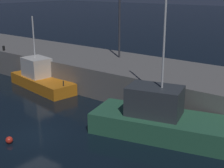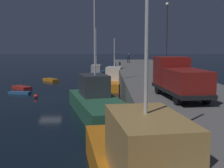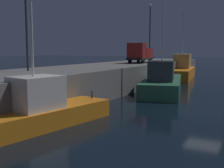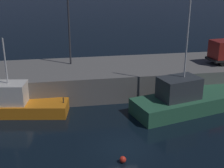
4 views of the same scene
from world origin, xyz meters
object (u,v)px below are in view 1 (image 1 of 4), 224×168
(fishing_trawler_red, at_px, (40,78))
(lamp_post_west, at_px, (120,9))
(mooring_buoy_mid, at_px, (9,140))
(fishing_boat_white, at_px, (176,123))
(bollard_west, at_px, (4,48))

(fishing_trawler_red, bearing_deg, lamp_post_west, 51.64)
(mooring_buoy_mid, distance_m, lamp_post_west, 17.64)
(fishing_boat_white, bearing_deg, mooring_buoy_mid, -137.71)
(lamp_post_west, bearing_deg, mooring_buoy_mid, -80.12)
(fishing_boat_white, bearing_deg, lamp_post_west, 143.09)
(fishing_trawler_red, xyz_separation_m, fishing_boat_white, (16.08, -1.79, 0.06))
(fishing_boat_white, distance_m, bollard_west, 24.06)
(lamp_post_west, height_order, bollard_west, lamp_post_west)
(fishing_boat_white, distance_m, mooring_buoy_mid, 11.16)
(fishing_trawler_red, distance_m, bollard_west, 8.06)
(fishing_boat_white, relative_size, bollard_west, 23.46)
(fishing_trawler_red, relative_size, fishing_boat_white, 0.67)
(fishing_trawler_red, bearing_deg, fishing_boat_white, -6.37)
(mooring_buoy_mid, xyz_separation_m, bollard_west, (-15.56, 10.50, 2.78))
(fishing_trawler_red, height_order, fishing_boat_white, fishing_boat_white)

